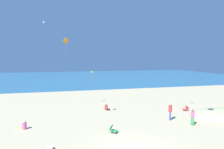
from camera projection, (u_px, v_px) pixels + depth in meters
ground_plane at (104, 113)px, 22.57m from camera, size 120.00×120.00×0.00m
ocean_water at (77, 77)px, 68.09m from camera, size 120.00×60.00×0.05m
dune_mound at (217, 117)px, 21.16m from camera, size 6.31×4.42×1.81m
beach_chair_near_camera at (186, 109)px, 23.75m from camera, size 0.66×0.58×0.58m
beach_chair_far_left at (113, 129)px, 16.65m from camera, size 0.87×0.86×0.66m
cooler_box at (50, 148)px, 13.48m from camera, size 0.44×0.56×0.24m
person_0 at (193, 116)px, 18.44m from camera, size 0.42×0.42×1.55m
person_1 at (24, 126)px, 17.50m from camera, size 0.71×0.67×0.81m
person_2 at (106, 108)px, 24.09m from camera, size 0.71×0.67×0.81m
person_3 at (170, 111)px, 20.02m from camera, size 0.48×0.48×1.76m
kite_orange at (66, 41)px, 23.19m from camera, size 0.72×0.50×1.74m
kite_white at (44, 22)px, 41.33m from camera, size 0.32×0.52×0.90m
kite_green at (92, 72)px, 20.69m from camera, size 0.51×0.46×1.31m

